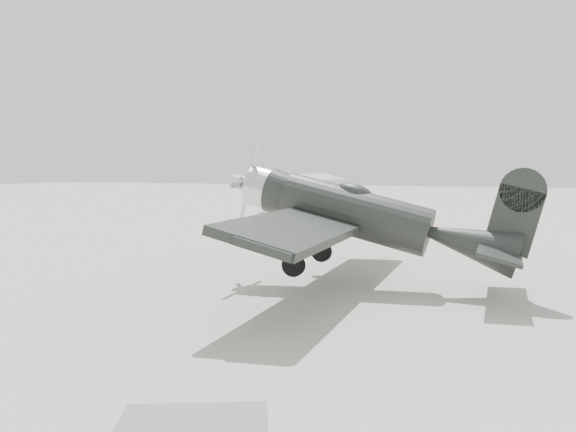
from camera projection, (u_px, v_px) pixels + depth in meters
name	position (u px, v px, depth m)	size (l,w,h in m)	color
ground	(270.00, 279.00, 15.84)	(160.00, 160.00, 0.00)	#ADA599
lowwing_monoplane	(369.00, 218.00, 14.68)	(7.72, 10.68, 3.48)	black
highwing_monoplane	(299.00, 186.00, 38.15)	(7.62, 10.58, 3.02)	#ADB0B3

